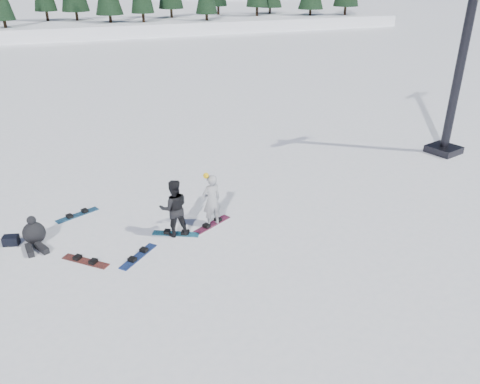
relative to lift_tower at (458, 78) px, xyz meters
name	(u,v)px	position (x,y,z in m)	size (l,w,h in m)	color
ground	(212,228)	(-12.19, -2.71, -3.44)	(420.00, 420.00, 0.00)	white
alpine_backdrop	(25,33)	(-23.91, 186.46, -17.41)	(412.50, 227.00, 53.20)	white
lift_tower	(458,78)	(0.00, 0.00, 0.00)	(2.32, 1.54, 8.45)	black
snowboarder_woman	(212,200)	(-12.11, -2.53, -2.53)	(0.73, 0.55, 1.95)	#AFB0B5
snowboarder_man	(174,208)	(-13.39, -2.69, -2.49)	(0.92, 0.71, 1.89)	black
seated_rider	(34,234)	(-17.56, -1.70, -3.07)	(0.82, 1.21, 0.95)	black
gear_bag	(11,240)	(-18.26, -1.44, -3.29)	(0.45, 0.30, 0.30)	black
snowboard_woman	(212,224)	(-12.11, -2.52, -3.42)	(1.50, 0.28, 0.03)	maroon
snowboard_man	(176,234)	(-13.39, -2.69, -3.42)	(1.50, 0.28, 0.03)	teal
snowboard_loose_b	(86,261)	(-16.22, -3.25, -3.42)	(1.50, 0.28, 0.03)	maroon
snowboard_loose_c	(77,215)	(-16.23, -0.20, -3.42)	(1.50, 0.28, 0.03)	#195A8B
snowboard_loose_a	(138,256)	(-14.75, -3.56, -3.42)	(1.50, 0.28, 0.03)	navy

